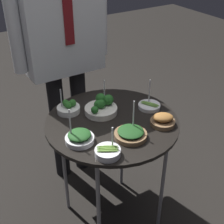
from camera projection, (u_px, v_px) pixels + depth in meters
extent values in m
plane|color=black|center=(112.00, 215.00, 1.93)|extent=(8.00, 8.00, 0.00)
cylinder|color=black|center=(112.00, 122.00, 1.56)|extent=(0.67, 0.67, 0.02)
cylinder|color=gray|center=(163.00, 182.00, 1.70)|extent=(0.02, 0.02, 0.69)
cylinder|color=gray|center=(99.00, 214.00, 1.52)|extent=(0.02, 0.02, 0.69)
cylinder|color=gray|center=(122.00, 144.00, 1.99)|extent=(0.02, 0.02, 0.69)
cylinder|color=gray|center=(64.00, 166.00, 1.81)|extent=(0.02, 0.02, 0.69)
cylinder|color=brown|center=(130.00, 135.00, 1.43)|extent=(0.15, 0.15, 0.02)
ellipsoid|color=#194219|center=(130.00, 131.00, 1.42)|extent=(0.12, 0.12, 0.02)
cylinder|color=silver|center=(133.00, 117.00, 1.43)|extent=(0.01, 0.01, 0.17)
cylinder|color=silver|center=(101.00, 110.00, 1.61)|extent=(0.17, 0.17, 0.03)
sphere|color=#236023|center=(108.00, 100.00, 1.61)|extent=(0.06, 0.06, 0.06)
sphere|color=#236023|center=(101.00, 99.00, 1.62)|extent=(0.06, 0.06, 0.06)
sphere|color=#236023|center=(98.00, 104.00, 1.59)|extent=(0.04, 0.04, 0.04)
sphere|color=#236023|center=(95.00, 110.00, 1.55)|extent=(0.04, 0.04, 0.04)
sphere|color=#236023|center=(101.00, 104.00, 1.59)|extent=(0.05, 0.05, 0.05)
cylinder|color=silver|center=(104.00, 95.00, 1.61)|extent=(0.01, 0.01, 0.16)
cylinder|color=silver|center=(108.00, 152.00, 1.32)|extent=(0.11, 0.11, 0.03)
ellipsoid|color=olive|center=(108.00, 146.00, 1.33)|extent=(0.09, 0.05, 0.01)
ellipsoid|color=olive|center=(108.00, 148.00, 1.32)|extent=(0.09, 0.05, 0.01)
ellipsoid|color=olive|center=(108.00, 149.00, 1.31)|extent=(0.09, 0.05, 0.01)
ellipsoid|color=olive|center=(108.00, 151.00, 1.30)|extent=(0.09, 0.05, 0.01)
cylinder|color=silver|center=(113.00, 140.00, 1.32)|extent=(0.01, 0.01, 0.13)
cylinder|color=silver|center=(150.00, 106.00, 1.65)|extent=(0.12, 0.12, 0.02)
ellipsoid|color=#5B8938|center=(151.00, 103.00, 1.65)|extent=(0.06, 0.09, 0.01)
ellipsoid|color=#5B8938|center=(150.00, 104.00, 1.65)|extent=(0.06, 0.09, 0.01)
ellipsoid|color=#5B8938|center=(149.00, 105.00, 1.64)|extent=(0.06, 0.09, 0.01)
cylinder|color=silver|center=(149.00, 92.00, 1.65)|extent=(0.01, 0.01, 0.15)
cylinder|color=white|center=(69.00, 109.00, 1.62)|extent=(0.12, 0.12, 0.03)
sphere|color=#2D7028|center=(73.00, 103.00, 1.61)|extent=(0.04, 0.04, 0.04)
sphere|color=#2D7028|center=(65.00, 102.00, 1.62)|extent=(0.03, 0.03, 0.03)
sphere|color=#2D7028|center=(67.00, 104.00, 1.60)|extent=(0.04, 0.04, 0.04)
sphere|color=#2D7028|center=(69.00, 106.00, 1.59)|extent=(0.03, 0.03, 0.03)
cylinder|color=silver|center=(61.00, 101.00, 1.59)|extent=(0.01, 0.01, 0.13)
cylinder|color=brown|center=(163.00, 122.00, 1.52)|extent=(0.12, 0.12, 0.02)
ellipsoid|color=#93602D|center=(163.00, 117.00, 1.51)|extent=(0.12, 0.12, 0.04)
cylinder|color=silver|center=(80.00, 139.00, 1.41)|extent=(0.13, 0.13, 0.02)
ellipsoid|color=#1E4C1E|center=(79.00, 135.00, 1.39)|extent=(0.11, 0.11, 0.03)
cylinder|color=silver|center=(70.00, 126.00, 1.36)|extent=(0.01, 0.01, 0.17)
cylinder|color=black|center=(59.00, 127.00, 2.05)|extent=(0.10, 0.10, 0.79)
cylinder|color=black|center=(80.00, 120.00, 2.12)|extent=(0.10, 0.10, 0.79)
cube|color=silver|center=(60.00, 20.00, 1.72)|extent=(0.44, 0.21, 0.59)
cube|color=maroon|center=(68.00, 11.00, 1.60)|extent=(0.05, 0.01, 0.36)
cylinder|color=silver|center=(13.00, 23.00, 1.59)|extent=(0.07, 0.07, 0.55)
cylinder|color=silver|center=(101.00, 9.00, 1.82)|extent=(0.07, 0.07, 0.55)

